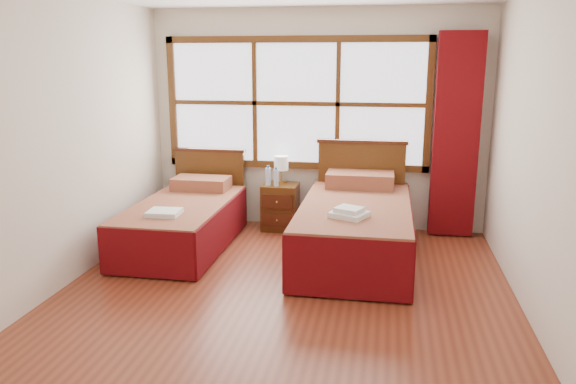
# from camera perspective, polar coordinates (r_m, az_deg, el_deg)

# --- Properties ---
(floor) EXTENTS (4.50, 4.50, 0.00)m
(floor) POSITION_cam_1_polar(r_m,az_deg,el_deg) (4.94, -0.58, -10.76)
(floor) COLOR brown
(floor) RESTS_ON ground
(wall_back) EXTENTS (4.00, 0.00, 4.00)m
(wall_back) POSITION_cam_1_polar(r_m,az_deg,el_deg) (6.77, 2.97, 7.27)
(wall_back) COLOR silver
(wall_back) RESTS_ON floor
(wall_left) EXTENTS (0.00, 4.50, 4.50)m
(wall_left) POSITION_cam_1_polar(r_m,az_deg,el_deg) (5.31, -22.39, 4.56)
(wall_left) COLOR silver
(wall_left) RESTS_ON floor
(wall_right) EXTENTS (0.00, 4.50, 4.50)m
(wall_right) POSITION_cam_1_polar(r_m,az_deg,el_deg) (4.64, 24.51, 3.20)
(wall_right) COLOR silver
(wall_right) RESTS_ON floor
(window) EXTENTS (3.16, 0.06, 1.56)m
(window) POSITION_cam_1_polar(r_m,az_deg,el_deg) (6.75, 0.81, 8.98)
(window) COLOR white
(window) RESTS_ON wall_back
(curtain) EXTENTS (0.50, 0.16, 2.30)m
(curtain) POSITION_cam_1_polar(r_m,az_deg,el_deg) (6.64, 16.69, 5.47)
(curtain) COLOR maroon
(curtain) RESTS_ON wall_back
(bed_left) EXTENTS (0.97, 1.99, 0.94)m
(bed_left) POSITION_cam_1_polar(r_m,az_deg,el_deg) (6.28, -10.49, -2.87)
(bed_left) COLOR #441E0E
(bed_left) RESTS_ON floor
(bed_right) EXTENTS (1.12, 2.17, 1.09)m
(bed_right) POSITION_cam_1_polar(r_m,az_deg,el_deg) (5.88, 6.88, -3.39)
(bed_right) COLOR #441E0E
(bed_right) RESTS_ON floor
(nightstand) EXTENTS (0.42, 0.41, 0.56)m
(nightstand) POSITION_cam_1_polar(r_m,az_deg,el_deg) (6.77, -0.79, -1.51)
(nightstand) COLOR #542F12
(nightstand) RESTS_ON floor
(towels_left) EXTENTS (0.33, 0.29, 0.05)m
(towels_left) POSITION_cam_1_polar(r_m,az_deg,el_deg) (5.73, -12.47, -2.06)
(towels_left) COLOR white
(towels_left) RESTS_ON bed_left
(towels_right) EXTENTS (0.40, 0.38, 0.09)m
(towels_right) POSITION_cam_1_polar(r_m,az_deg,el_deg) (5.26, 6.23, -2.12)
(towels_right) COLOR white
(towels_right) RESTS_ON bed_right
(lamp) EXTENTS (0.17, 0.17, 0.33)m
(lamp) POSITION_cam_1_polar(r_m,az_deg,el_deg) (6.74, -0.69, 2.87)
(lamp) COLOR #B78F3A
(lamp) RESTS_ON nightstand
(bottle_near) EXTENTS (0.06, 0.06, 0.24)m
(bottle_near) POSITION_cam_1_polar(r_m,az_deg,el_deg) (6.65, -2.04, 1.61)
(bottle_near) COLOR #C3E1FB
(bottle_near) RESTS_ON nightstand
(bottle_far) EXTENTS (0.06, 0.06, 0.22)m
(bottle_far) POSITION_cam_1_polar(r_m,az_deg,el_deg) (6.61, -1.22, 1.49)
(bottle_far) COLOR #C3E1FB
(bottle_far) RESTS_ON nightstand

